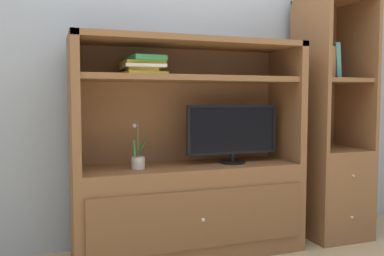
{
  "coord_description": "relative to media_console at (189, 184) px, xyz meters",
  "views": [
    {
      "loc": [
        -0.88,
        -2.14,
        1.04
      ],
      "look_at": [
        0.0,
        0.35,
        0.85
      ],
      "focal_mm": 38.19,
      "sensor_mm": 36.0,
      "label": 1
    }
  ],
  "objects": [
    {
      "name": "upright_book_row",
      "position": [
        1.06,
        -0.01,
        0.84
      ],
      "size": [
        0.17,
        0.18,
        0.26
      ],
      "color": "#338C4C",
      "rests_on": "bookshelf_tall"
    },
    {
      "name": "tv_monitor",
      "position": [
        0.3,
        -0.03,
        0.35
      ],
      "size": [
        0.66,
        0.17,
        0.4
      ],
      "color": "black",
      "rests_on": "media_console"
    },
    {
      "name": "media_console",
      "position": [
        0.0,
        0.0,
        0.0
      ],
      "size": [
        1.52,
        0.49,
        1.42
      ],
      "color": "brown",
      "rests_on": "ground_plane"
    },
    {
      "name": "painted_rear_wall",
      "position": [
        0.0,
        0.34,
        0.93
      ],
      "size": [
        6.0,
        0.1,
        2.8
      ],
      "primitive_type": "cube",
      "color": "#9EA8B2",
      "rests_on": "ground_plane"
    },
    {
      "name": "potted_plant",
      "position": [
        -0.35,
        -0.03,
        0.18
      ],
      "size": [
        0.08,
        0.15,
        0.29
      ],
      "color": "beige",
      "rests_on": "media_console"
    },
    {
      "name": "bookshelf_tall",
      "position": [
        1.14,
        0.0,
        0.12
      ],
      "size": [
        0.45,
        0.49,
        1.8
      ],
      "color": "brown",
      "rests_on": "ground_plane"
    },
    {
      "name": "magazine_stack",
      "position": [
        -0.31,
        -0.0,
        0.78
      ],
      "size": [
        0.28,
        0.36,
        0.12
      ],
      "color": "gold",
      "rests_on": "media_console"
    }
  ]
}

